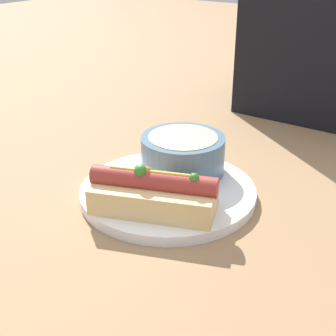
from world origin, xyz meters
The scene contains 5 objects.
ground_plane centered at (0.00, 0.00, 0.00)m, with size 4.00×4.00×0.00m, color #93704C.
dinner_plate centered at (0.00, 0.00, 0.01)m, with size 0.24×0.24×0.01m.
hot_dog centered at (0.02, -0.06, 0.04)m, with size 0.17×0.12×0.06m.
soup_bowl centered at (-0.01, 0.05, 0.04)m, with size 0.12×0.12×0.06m.
spoon centered at (-0.06, 0.03, 0.02)m, with size 0.04×0.15×0.01m.
Camera 1 is at (0.33, -0.46, 0.32)m, focal length 50.00 mm.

